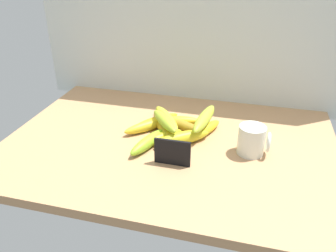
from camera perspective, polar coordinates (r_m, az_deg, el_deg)
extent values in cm
cube|color=tan|center=(114.48, 0.20, -3.34)|extent=(110.00, 76.00, 3.00)
cube|color=silver|center=(138.04, 4.46, 17.18)|extent=(130.00, 2.00, 70.00)
cube|color=black|center=(100.44, 0.74, -4.49)|extent=(11.00, 0.80, 8.40)
cube|color=olive|center=(103.25, 0.83, -6.07)|extent=(9.90, 1.20, 0.60)
cylinder|color=silver|center=(108.35, 13.88, -2.42)|extent=(8.39, 8.39, 9.45)
torus|color=silver|center=(108.59, 16.61, -2.74)|extent=(1.00, 6.29, 6.29)
ellipsoid|color=yellow|center=(120.01, -3.34, 0.07)|extent=(15.58, 16.21, 3.69)
ellipsoid|color=#8CBE28|center=(110.16, -3.32, -2.67)|extent=(9.55, 18.56, 3.91)
ellipsoid|color=yellow|center=(122.79, -2.12, 0.76)|extent=(15.25, 17.43, 3.57)
ellipsoid|color=yellow|center=(122.65, 1.77, 0.81)|extent=(17.55, 7.63, 3.84)
ellipsoid|color=yellow|center=(117.48, 6.16, -0.74)|extent=(10.95, 17.45, 3.67)
ellipsoid|color=gold|center=(123.90, -0.28, 1.26)|extent=(15.40, 19.13, 4.36)
ellipsoid|color=gold|center=(115.47, -0.22, -1.05)|extent=(13.72, 16.62, 3.87)
ellipsoid|color=gold|center=(112.62, -1.03, -1.98)|extent=(13.23, 14.69, 3.55)
ellipsoid|color=gold|center=(111.67, 2.46, -2.04)|extent=(17.89, 15.16, 4.38)
ellipsoid|color=olive|center=(119.55, 3.00, -0.08)|extent=(17.63, 10.44, 3.57)
ellipsoid|color=#A8C433|center=(116.96, 6.15, 1.27)|extent=(6.93, 21.31, 4.04)
ellipsoid|color=#9DBA2D|center=(114.70, -0.61, 0.85)|extent=(13.49, 15.55, 3.57)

